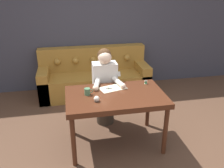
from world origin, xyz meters
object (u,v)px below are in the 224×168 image
(dining_table, at_px, (116,100))
(mug, at_px, (87,92))
(scissors, at_px, (111,89))
(pin_cushion, at_px, (97,99))
(person, at_px, (105,88))
(thread_spool, at_px, (146,82))
(couch, at_px, (94,78))

(dining_table, height_order, mug, mug)
(scissors, bearing_deg, pin_cushion, -125.53)
(dining_table, bearing_deg, person, 95.07)
(thread_spool, height_order, pin_cushion, pin_cushion)
(couch, xyz_separation_m, pin_cushion, (-0.19, -1.86, 0.48))
(mug, height_order, pin_cushion, mug)
(couch, distance_m, thread_spool, 1.63)
(scissors, distance_m, mug, 0.35)
(scissors, bearing_deg, dining_table, -80.07)
(person, xyz_separation_m, pin_cushion, (-0.22, -0.71, 0.18))
(couch, xyz_separation_m, mug, (-0.28, -1.65, 0.49))
(scissors, height_order, pin_cushion, pin_cushion)
(scissors, xyz_separation_m, mug, (-0.33, -0.12, 0.04))
(mug, height_order, thread_spool, mug)
(scissors, xyz_separation_m, pin_cushion, (-0.24, -0.33, 0.03))
(person, height_order, scissors, person)
(mug, distance_m, pin_cushion, 0.23)
(thread_spool, bearing_deg, pin_cushion, -152.00)
(person, distance_m, mug, 0.62)
(person, bearing_deg, pin_cushion, -107.22)
(dining_table, bearing_deg, pin_cushion, -151.72)
(mug, xyz_separation_m, pin_cushion, (0.09, -0.21, -0.01))
(dining_table, distance_m, thread_spool, 0.57)
(person, relative_size, pin_cushion, 17.26)
(scissors, bearing_deg, person, 92.63)
(mug, bearing_deg, thread_spool, 13.10)
(person, relative_size, mug, 10.92)
(person, distance_m, scissors, 0.40)
(mug, bearing_deg, scissors, 20.46)
(scissors, relative_size, mug, 1.73)
(person, height_order, thread_spool, person)
(thread_spool, xyz_separation_m, pin_cushion, (-0.77, -0.41, 0.01))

